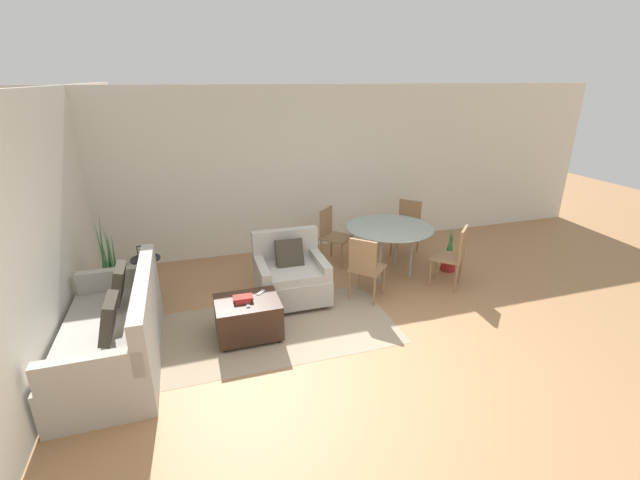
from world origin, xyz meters
The scene contains 19 objects.
ground_plane centered at (0.00, 0.00, 0.00)m, with size 20.00×20.00×0.00m, color #A3754C.
wall_back centered at (0.00, 3.40, 1.38)m, with size 12.00×0.06×2.75m.
wall_left centered at (-3.11, 1.50, 1.38)m, with size 0.06×12.00×2.75m.
area_rug centered at (-0.79, 0.86, 0.00)m, with size 2.82×1.51×0.01m.
couch centered at (-2.52, 0.73, 0.32)m, with size 0.93×1.92×0.95m.
armchair centered at (-0.45, 1.55, 0.35)m, with size 0.92×0.84×0.90m.
ottoman centered at (-1.14, 0.83, 0.25)m, with size 0.73×0.58×0.46m.
book_stack centered at (-1.18, 0.84, 0.49)m, with size 0.22×0.18×0.06m.
tv_remote_primary centered at (-1.14, 0.73, 0.46)m, with size 0.05×0.14×0.01m.
tv_remote_secondary centered at (-0.95, 0.97, 0.46)m, with size 0.12×0.13×0.01m.
potted_plant centered at (-2.71, 2.09, 0.29)m, with size 0.32×0.32×1.27m.
side_table centered at (-2.29, 2.18, 0.40)m, with size 0.39×0.39×0.58m.
picture_frame centered at (-2.29, 2.18, 0.67)m, with size 0.18×0.07×0.18m.
dining_table centered at (1.17, 1.91, 0.69)m, with size 1.29×1.29×0.75m.
dining_chair_near_left centered at (0.49, 1.22, 0.52)m, with size 0.59×0.59×0.90m.
dining_chair_near_right centered at (1.86, 1.22, 0.52)m, with size 0.59×0.59×0.90m.
dining_chair_far_left centered at (0.49, 2.59, 0.52)m, with size 0.59×0.59×0.90m.
dining_chair_far_right centered at (1.86, 2.59, 0.52)m, with size 0.59×0.59×0.90m.
potted_plant_small centered at (2.13, 1.71, 0.21)m, with size 0.22×0.22×0.74m.
Camera 1 is at (-1.64, -3.53, 2.84)m, focal length 24.00 mm.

